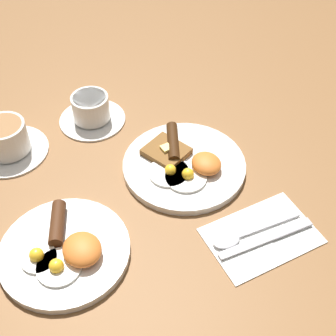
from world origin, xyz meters
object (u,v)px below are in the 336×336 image
at_px(breakfast_plate_near, 184,164).
at_px(spoon, 235,237).
at_px(teacup_near, 91,111).
at_px(teacup_far, 6,141).
at_px(knife, 271,236).
at_px(breakfast_plate_far, 65,250).

height_order(breakfast_plate_near, spoon, breakfast_plate_near).
distance_m(teacup_near, spoon, 0.44).
distance_m(breakfast_plate_near, teacup_near, 0.26).
bearing_deg(spoon, teacup_far, -49.68).
height_order(teacup_near, spoon, teacup_near).
height_order(breakfast_plate_near, teacup_near, teacup_near).
bearing_deg(teacup_far, knife, -144.25).
height_order(teacup_near, teacup_far, teacup_far).
xyz_separation_m(breakfast_plate_far, spoon, (-0.13, -0.27, -0.00)).
relative_size(teacup_far, spoon, 0.90).
xyz_separation_m(breakfast_plate_near, knife, (-0.23, -0.04, -0.01)).
bearing_deg(teacup_near, breakfast_plate_near, -157.66).
bearing_deg(breakfast_plate_near, knife, -169.97).
height_order(teacup_far, knife, teacup_far).
distance_m(breakfast_plate_far, spoon, 0.30).
relative_size(breakfast_plate_near, spoon, 1.39).
bearing_deg(spoon, knife, 158.74).
xyz_separation_m(teacup_near, teacup_far, (-0.00, 0.20, 0.00)).
bearing_deg(spoon, breakfast_plate_far, -17.12).
xyz_separation_m(breakfast_plate_far, teacup_far, (0.31, 0.00, 0.02)).
xyz_separation_m(breakfast_plate_far, teacup_near, (0.31, -0.19, 0.01)).
xyz_separation_m(breakfast_plate_far, knife, (-0.16, -0.33, -0.01)).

